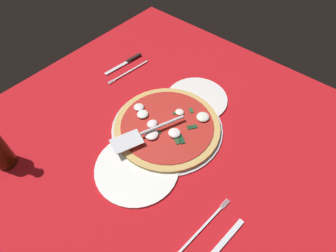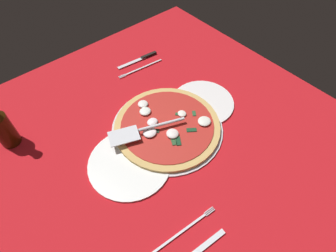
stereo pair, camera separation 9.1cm
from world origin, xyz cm
name	(u,v)px [view 1 (the left image)]	position (x,y,z in cm)	size (l,w,h in cm)	color
ground_plane	(163,134)	(0.00, 0.00, -0.40)	(115.20, 115.20, 0.80)	red
checker_pattern	(163,133)	(0.00, 0.00, 0.05)	(115.20, 115.20, 0.10)	silver
pizza_pan	(168,129)	(-2.32, 0.38, 0.51)	(36.84, 36.84, 0.82)	silver
dinner_plate_left	(197,99)	(-19.48, -0.51, 0.60)	(22.14, 22.14, 1.00)	white
dinner_plate_right	(137,168)	(15.16, 3.02, 0.60)	(25.14, 25.14, 1.00)	white
pizza	(168,126)	(-2.30, 0.29, 1.75)	(34.93, 34.93, 2.92)	tan
pizza_server	(144,134)	(6.26, -2.12, 4.16)	(24.15, 12.41, 1.00)	silver
place_setting_near	(128,67)	(-15.82, -32.43, 0.45)	(21.83, 13.53, 1.40)	silver
place_setting_far	(208,242)	(18.84, 31.34, 0.46)	(23.03, 14.86, 1.40)	white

